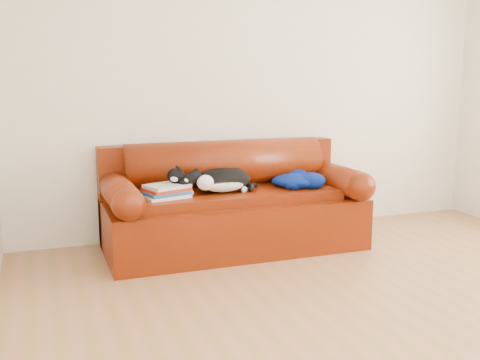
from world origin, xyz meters
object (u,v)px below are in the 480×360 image
object	(u,v)px
book_stack	(166,191)
blanket	(297,180)
sofa_base	(234,220)
cat	(222,181)

from	to	relation	value
book_stack	blanket	distance (m)	1.13
sofa_base	cat	world-z (taller)	cat
sofa_base	blanket	distance (m)	0.63
cat	blanket	world-z (taller)	cat
book_stack	blanket	bearing A→B (deg)	1.13
sofa_base	cat	distance (m)	0.39
sofa_base	book_stack	xyz separation A→B (m)	(-0.59, -0.11, 0.31)
sofa_base	cat	size ratio (longest dim) A/B	3.06
sofa_base	blanket	xyz separation A→B (m)	(0.53, -0.09, 0.32)
sofa_base	book_stack	distance (m)	0.68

